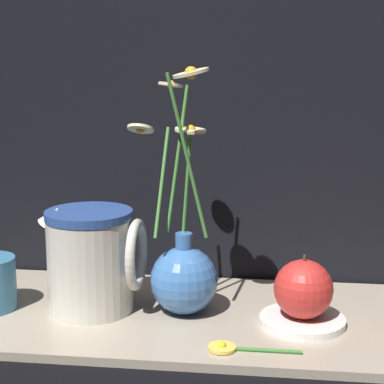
# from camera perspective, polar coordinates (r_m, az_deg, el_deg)

# --- Properties ---
(ground_plane) EXTENTS (6.00, 6.00, 0.00)m
(ground_plane) POSITION_cam_1_polar(r_m,az_deg,el_deg) (0.95, 0.31, -11.35)
(ground_plane) COLOR black
(shelf) EXTENTS (0.83, 0.32, 0.01)m
(shelf) POSITION_cam_1_polar(r_m,az_deg,el_deg) (0.95, 0.31, -11.02)
(shelf) COLOR tan
(shelf) RESTS_ON ground_plane
(vase_with_flowers) EXTENTS (0.13, 0.13, 0.35)m
(vase_with_flowers) POSITION_cam_1_polar(r_m,az_deg,el_deg) (0.93, -0.76, -7.04)
(vase_with_flowers) COLOR #3F72B7
(vase_with_flowers) RESTS_ON shelf
(ceramic_pitcher) EXTENTS (0.15, 0.13, 0.16)m
(ceramic_pitcher) POSITION_cam_1_polar(r_m,az_deg,el_deg) (0.94, -8.86, -5.69)
(ceramic_pitcher) COLOR beige
(ceramic_pitcher) RESTS_ON shelf
(saucer_plate) EXTENTS (0.12, 0.12, 0.01)m
(saucer_plate) POSITION_cam_1_polar(r_m,az_deg,el_deg) (0.92, 9.77, -11.19)
(saucer_plate) COLOR white
(saucer_plate) RESTS_ON shelf
(orange_fruit) EXTENTS (0.08, 0.08, 0.09)m
(orange_fruit) POSITION_cam_1_polar(r_m,az_deg,el_deg) (0.90, 9.87, -8.50)
(orange_fruit) COLOR red
(orange_fruit) RESTS_ON saucer_plate
(loose_daisy) EXTENTS (0.12, 0.04, 0.01)m
(loose_daisy) POSITION_cam_1_polar(r_m,az_deg,el_deg) (0.83, 3.67, -13.67)
(loose_daisy) COLOR #3D7A33
(loose_daisy) RESTS_ON shelf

